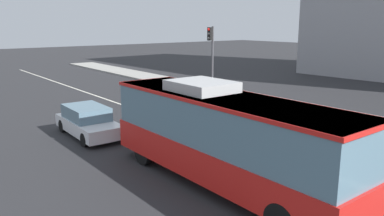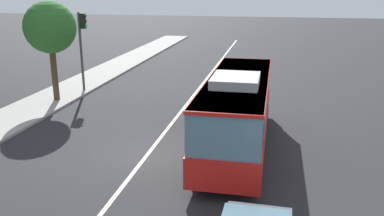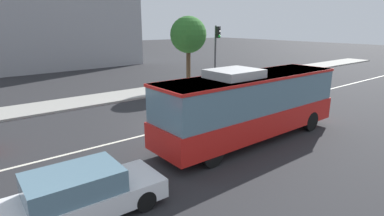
{
  "view_description": "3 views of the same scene",
  "coord_description": "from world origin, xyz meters",
  "px_view_note": "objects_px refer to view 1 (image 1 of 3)",
  "views": [
    {
      "loc": [
        10.58,
        -11.99,
        5.43
      ],
      "look_at": [
        -1.52,
        -2.51,
        2.02
      ],
      "focal_mm": 35.95,
      "sensor_mm": 36.0,
      "label": 1
    },
    {
      "loc": [
        -15.11,
        -5.02,
        6.82
      ],
      "look_at": [
        0.27,
        -1.86,
        2.09
      ],
      "focal_mm": 38.27,
      "sensor_mm": 36.0,
      "label": 2
    },
    {
      "loc": [
        -9.24,
        -12.75,
        5.36
      ],
      "look_at": [
        -1.22,
        -2.65,
        1.82
      ],
      "focal_mm": 28.84,
      "sensor_mm": 36.0,
      "label": 3
    }
  ],
  "objects_px": {
    "sedan_white": "(88,121)",
    "sedan_red": "(166,94)",
    "transit_bus": "(224,134)",
    "traffic_light_near_corner": "(211,49)"
  },
  "relations": [
    {
      "from": "sedan_white",
      "to": "sedan_red",
      "type": "relative_size",
      "value": 1.01
    },
    {
      "from": "transit_bus",
      "to": "traffic_light_near_corner",
      "type": "relative_size",
      "value": 1.92
    },
    {
      "from": "sedan_white",
      "to": "sedan_red",
      "type": "bearing_deg",
      "value": 118.86
    },
    {
      "from": "transit_bus",
      "to": "sedan_white",
      "type": "distance_m",
      "value": 8.6
    },
    {
      "from": "sedan_red",
      "to": "traffic_light_near_corner",
      "type": "height_order",
      "value": "traffic_light_near_corner"
    },
    {
      "from": "sedan_white",
      "to": "traffic_light_near_corner",
      "type": "relative_size",
      "value": 0.87
    },
    {
      "from": "sedan_red",
      "to": "traffic_light_near_corner",
      "type": "xyz_separation_m",
      "value": [
        -0.7,
        4.63,
        2.84
      ]
    },
    {
      "from": "transit_bus",
      "to": "sedan_red",
      "type": "relative_size",
      "value": 2.22
    },
    {
      "from": "sedan_red",
      "to": "traffic_light_near_corner",
      "type": "bearing_deg",
      "value": -81.95
    },
    {
      "from": "transit_bus",
      "to": "sedan_white",
      "type": "height_order",
      "value": "transit_bus"
    }
  ]
}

